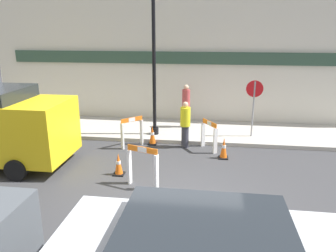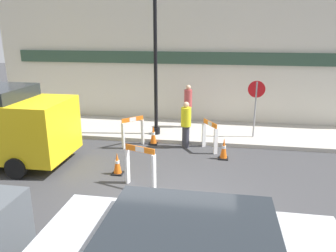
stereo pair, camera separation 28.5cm
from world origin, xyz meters
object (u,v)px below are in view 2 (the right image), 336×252
at_px(streetlamp_post, 155,42).
at_px(stop_sign, 256,100).
at_px(person_pedestrian, 188,104).
at_px(person_worker, 186,123).

xyz_separation_m(streetlamp_post, stop_sign, (3.59, 0.23, -1.99)).
bearing_deg(person_pedestrian, person_worker, 81.18).
height_order(stop_sign, person_pedestrian, stop_sign).
bearing_deg(stop_sign, person_worker, 28.24).
bearing_deg(person_pedestrian, streetlamp_post, 32.29).
bearing_deg(stop_sign, streetlamp_post, 6.05).
bearing_deg(person_pedestrian, stop_sign, 148.04).
xyz_separation_m(streetlamp_post, person_pedestrian, (1.08, 1.09, -2.45)).
distance_m(stop_sign, person_pedestrian, 2.69).
distance_m(streetlamp_post, person_worker, 3.07).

